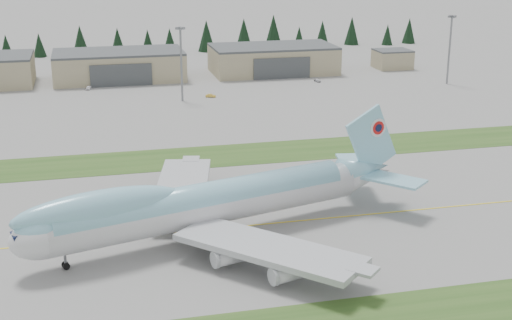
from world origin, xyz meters
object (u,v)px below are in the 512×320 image
object	(u,v)px
service_vehicle_b	(211,97)
service_vehicle_a	(89,89)
boeing_747_freighter	(206,203)
service_vehicle_c	(317,82)
hangar_center	(119,65)
hangar_right	(273,59)

from	to	relation	value
service_vehicle_b	service_vehicle_a	bearing A→B (deg)	81.33
boeing_747_freighter	service_vehicle_c	size ratio (longest dim) A/B	21.69
hangar_center	service_vehicle_b	distance (m)	48.14
service_vehicle_c	service_vehicle_a	bearing A→B (deg)	167.69
service_vehicle_b	service_vehicle_c	distance (m)	46.43
service_vehicle_a	service_vehicle_c	bearing A→B (deg)	8.95
hangar_center	service_vehicle_c	distance (m)	74.81
hangar_center	service_vehicle_c	size ratio (longest dim) A/B	13.39
hangar_right	service_vehicle_a	distance (m)	73.72
boeing_747_freighter	hangar_center	size ratio (longest dim) A/B	1.62
service_vehicle_b	service_vehicle_c	bearing A→B (deg)	-47.73
hangar_right	service_vehicle_b	bearing A→B (deg)	-129.50
hangar_center	hangar_right	world-z (taller)	same
service_vehicle_a	boeing_747_freighter	bearing A→B (deg)	-69.27
service_vehicle_c	hangar_right	bearing A→B (deg)	109.12
hangar_right	service_vehicle_c	size ratio (longest dim) A/B	13.39
boeing_747_freighter	service_vehicle_c	bearing A→B (deg)	48.32
hangar_right	service_vehicle_a	xyz separation A→B (m)	(-71.76, -16.04, -5.39)
hangar_center	hangar_right	distance (m)	60.00
service_vehicle_a	service_vehicle_c	distance (m)	83.30
boeing_747_freighter	service_vehicle_c	world-z (taller)	boeing_747_freighter
hangar_center	hangar_right	xyz separation A→B (m)	(60.00, 0.00, 0.00)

